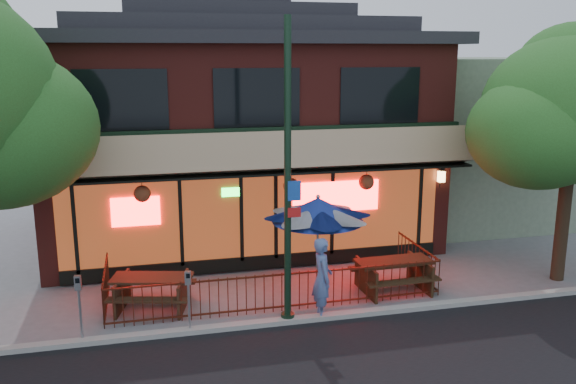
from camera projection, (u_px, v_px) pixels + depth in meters
name	position (u px, v px, depth m)	size (l,w,h in m)	color
ground	(284.00, 314.00, 14.80)	(80.00, 80.00, 0.00)	gray
curb	(289.00, 321.00, 14.32)	(80.00, 0.25, 0.12)	#999993
restaurant_building	(236.00, 115.00, 20.61)	(12.96, 9.49, 8.05)	maroon
neighbor_building	(465.00, 138.00, 23.48)	(6.00, 7.00, 6.00)	gray
patio_fence	(279.00, 282.00, 15.14)	(8.44, 2.62, 1.00)	#451A0E
street_light	(288.00, 192.00, 13.71)	(0.43, 0.32, 7.00)	black
street_tree_right	(574.00, 101.00, 16.08)	(4.80, 4.80, 7.02)	#2F2517
picnic_table_left	(152.00, 288.00, 15.02)	(2.26, 1.92, 0.84)	#3B2415
picnic_table_right	(394.00, 271.00, 16.14)	(2.05, 1.60, 0.86)	#322111
patio_umbrella	(318.00, 210.00, 15.53)	(2.36, 2.36, 2.69)	gray
pedestrian	(322.00, 278.00, 14.44)	(0.72, 0.48, 1.98)	#5069A1
parking_meter_near	(188.00, 292.00, 13.59)	(0.15, 0.13, 1.48)	#9B9FA3
parking_meter_far	(79.00, 298.00, 13.13)	(0.14, 0.13, 1.56)	#95989D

